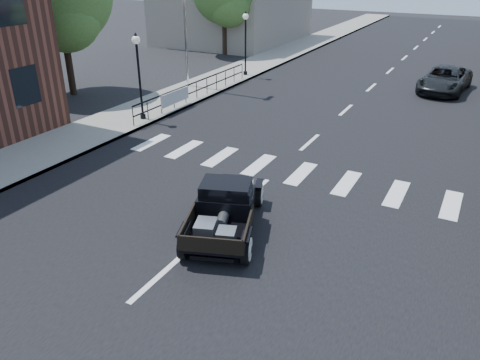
% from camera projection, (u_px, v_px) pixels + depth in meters
% --- Properties ---
extents(ground, '(120.00, 120.00, 0.00)m').
position_uv_depth(ground, '(222.00, 221.00, 13.16)').
color(ground, black).
rests_on(ground, ground).
extents(road, '(14.00, 80.00, 0.02)m').
position_uv_depth(road, '(362.00, 96.00, 25.11)').
color(road, black).
rests_on(road, ground).
extents(road_markings, '(12.00, 60.00, 0.06)m').
position_uv_depth(road_markings, '(333.00, 122.00, 21.13)').
color(road_markings, silver).
rests_on(road_markings, ground).
extents(sidewalk_left, '(3.00, 80.00, 0.15)m').
position_uv_depth(sidewalk_left, '(225.00, 77.00, 28.70)').
color(sidewalk_left, gray).
rests_on(sidewalk_left, ground).
extents(low_building_left, '(10.00, 12.00, 5.00)m').
position_uv_depth(low_building_left, '(234.00, 12.00, 40.79)').
color(low_building_left, gray).
rests_on(low_building_left, ground).
extents(railing, '(0.08, 10.00, 1.00)m').
position_uv_depth(railing, '(197.00, 89.00, 23.96)').
color(railing, black).
rests_on(railing, sidewalk_left).
extents(banner, '(0.04, 2.20, 0.60)m').
position_uv_depth(banner, '(175.00, 102.00, 22.42)').
color(banner, silver).
rests_on(banner, sidewalk_left).
extents(lamp_post_b, '(0.36, 0.36, 3.74)m').
position_uv_depth(lamp_post_b, '(139.00, 77.00, 20.31)').
color(lamp_post_b, black).
rests_on(lamp_post_b, sidewalk_left).
extents(lamp_post_c, '(0.36, 0.36, 3.74)m').
position_uv_depth(lamp_post_c, '(245.00, 44.00, 28.28)').
color(lamp_post_c, black).
rests_on(lamp_post_c, sidewalk_left).
extents(big_tree_near, '(5.33, 5.33, 7.83)m').
position_uv_depth(big_tree_near, '(62.00, 19.00, 23.82)').
color(big_tree_near, '#40682C').
rests_on(big_tree_near, ground).
extents(big_tree_far, '(4.71, 4.71, 6.91)m').
position_uv_depth(big_tree_far, '(224.00, 7.00, 34.53)').
color(big_tree_far, '#40682C').
rests_on(big_tree_far, ground).
extents(hotrod_pickup, '(3.11, 4.41, 1.39)m').
position_uv_depth(hotrod_pickup, '(225.00, 208.00, 12.41)').
color(hotrod_pickup, black).
rests_on(hotrod_pickup, ground).
extents(second_car, '(2.65, 4.95, 1.32)m').
position_uv_depth(second_car, '(445.00, 80.00, 25.66)').
color(second_car, black).
rests_on(second_car, ground).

